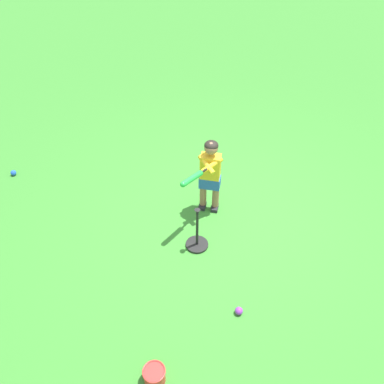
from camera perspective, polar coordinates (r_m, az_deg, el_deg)
ground_plane at (r=5.32m, az=5.86°, el=-3.99°), size 40.00×40.00×0.00m
child_batter at (r=5.02m, az=2.49°, el=2.95°), size 0.38×0.77×1.08m
play_ball_behind_batter at (r=4.44m, az=6.74°, el=-16.55°), size 0.09×0.09×0.09m
play_ball_far_left at (r=6.54m, az=-24.21°, el=2.52°), size 0.08×0.08×0.08m
batting_tee at (r=4.92m, az=0.72°, el=-6.85°), size 0.28×0.28×0.62m
toy_bucket at (r=4.05m, az=-5.40°, el=-24.68°), size 0.22×0.22×0.19m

